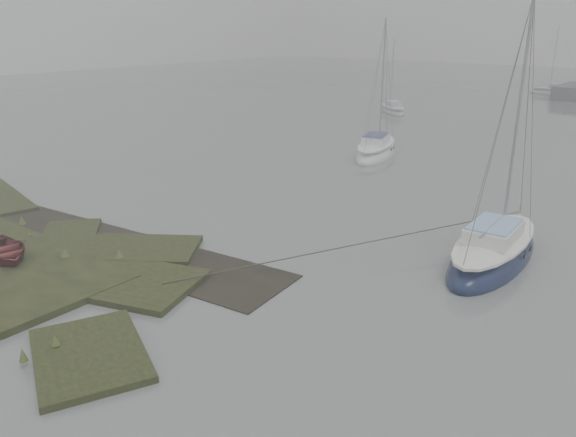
% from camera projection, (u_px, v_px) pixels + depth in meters
% --- Properties ---
extents(ground, '(160.00, 160.00, 0.00)m').
position_uv_depth(ground, '(497.00, 148.00, 36.56)').
color(ground, slate).
rests_on(ground, ground).
extents(sailboat_main, '(2.41, 6.68, 9.32)m').
position_uv_depth(sailboat_main, '(493.00, 253.00, 19.13)').
color(sailboat_main, '#101937').
rests_on(sailboat_main, ground).
extents(sailboat_white, '(3.69, 6.45, 8.66)m').
position_uv_depth(sailboat_white, '(376.00, 151.00, 34.54)').
color(sailboat_white, white).
rests_on(sailboat_white, ground).
extents(sailboat_far_a, '(4.71, 4.58, 6.99)m').
position_uv_depth(sailboat_far_a, '(392.00, 110.00, 51.14)').
color(sailboat_far_a, '#A2A5AC').
rests_on(sailboat_far_a, ground).
extents(sailboat_far_c, '(5.80, 2.12, 8.08)m').
position_uv_depth(sailboat_far_c, '(556.00, 93.00, 64.09)').
color(sailboat_far_c, silver).
rests_on(sailboat_far_c, ground).
extents(dinghy, '(3.09, 2.46, 0.58)m').
position_uv_depth(dinghy, '(3.00, 250.00, 18.81)').
color(dinghy, maroon).
rests_on(dinghy, marsh_bank).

